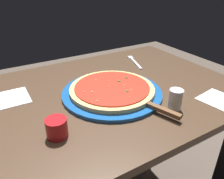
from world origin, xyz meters
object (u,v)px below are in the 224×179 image
at_px(fork, 134,61).
at_px(parmesan_shaker, 175,100).
at_px(serving_plate, 112,93).
at_px(pizza_server, 151,106).
at_px(cup_small_sauce, 57,128).
at_px(napkin_folded_right, 12,98).
at_px(napkin_loose_left, 218,99).
at_px(pizza, 112,89).

distance_m(fork, parmesan_shaker, 0.46).
bearing_deg(parmesan_shaker, serving_plate, -57.00).
distance_m(pizza_server, cup_small_sauce, 0.31).
xyz_separation_m(napkin_folded_right, parmesan_shaker, (-0.46, 0.36, 0.04)).
xyz_separation_m(serving_plate, napkin_loose_left, (-0.31, 0.23, -0.01)).
xyz_separation_m(serving_plate, fork, (-0.27, -0.24, -0.00)).
bearing_deg(serving_plate, napkin_loose_left, 143.26).
relative_size(napkin_loose_left, parmesan_shaker, 1.68).
bearing_deg(napkin_folded_right, fork, -172.98).
distance_m(cup_small_sauce, napkin_loose_left, 0.58).
xyz_separation_m(cup_small_sauce, napkin_folded_right, (0.08, -0.29, -0.03)).
bearing_deg(napkin_folded_right, cup_small_sauce, 104.82).
xyz_separation_m(serving_plate, napkin_folded_right, (0.33, -0.16, -0.01)).
distance_m(pizza_server, napkin_loose_left, 0.27).
xyz_separation_m(serving_plate, parmesan_shaker, (-0.13, 0.20, 0.03)).
relative_size(pizza_server, cup_small_sauce, 3.65).
xyz_separation_m(pizza_server, napkin_loose_left, (-0.26, 0.07, -0.02)).
relative_size(fork, parmesan_shaker, 2.47).
height_order(pizza, napkin_folded_right, pizza).
height_order(pizza_server, fork, pizza_server).
xyz_separation_m(pizza, fork, (-0.27, -0.24, -0.02)).
bearing_deg(napkin_folded_right, napkin_loose_left, 148.53).
height_order(napkin_folded_right, parmesan_shaker, parmesan_shaker).
bearing_deg(fork, parmesan_shaker, 71.37).
distance_m(serving_plate, cup_small_sauce, 0.29).
relative_size(pizza, napkin_folded_right, 2.36).
bearing_deg(pizza, parmesan_shaker, 123.01).
bearing_deg(pizza_server, parmesan_shaker, 156.03).
distance_m(pizza_server, fork, 0.46).
distance_m(napkin_folded_right, napkin_loose_left, 0.76).
height_order(serving_plate, pizza_server, pizza_server).
relative_size(napkin_folded_right, parmesan_shaker, 1.83).
distance_m(serving_plate, fork, 0.36).
height_order(pizza_server, parmesan_shaker, parmesan_shaker).
bearing_deg(parmesan_shaker, napkin_loose_left, 168.80).
bearing_deg(pizza_server, napkin_loose_left, 164.99).
relative_size(serving_plate, pizza, 1.18).
xyz_separation_m(napkin_folded_right, napkin_loose_left, (-0.65, 0.40, 0.00)).
bearing_deg(cup_small_sauce, pizza, -153.03).
distance_m(napkin_loose_left, fork, 0.47).
bearing_deg(fork, pizza_server, 61.31).
xyz_separation_m(pizza, napkin_loose_left, (-0.31, 0.23, -0.02)).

